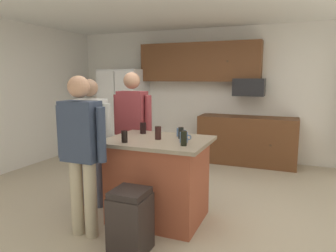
{
  "coord_description": "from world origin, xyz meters",
  "views": [
    {
      "loc": [
        1.34,
        -3.38,
        1.63
      ],
      "look_at": [
        -0.02,
        0.02,
        1.05
      ],
      "focal_mm": 32.83,
      "sensor_mm": 36.0,
      "label": 1
    }
  ],
  "objects_px": {
    "glass_stout_tall": "(184,138)",
    "glass_dark_ale": "(158,133)",
    "mug_blue_stoneware": "(184,137)",
    "tumbler_amber": "(181,133)",
    "glass_pilsner": "(124,136)",
    "person_guest_left": "(81,146)",
    "kitchen_island": "(158,179)",
    "trash_bin": "(130,221)",
    "microwave_over_range": "(249,87)",
    "person_host_foreground": "(91,135)",
    "refrigerator": "(124,112)",
    "mug_ceramic_white": "(180,132)",
    "glass_short_whisky": "(143,128)",
    "person_guest_right": "(133,125)"
  },
  "relations": [
    {
      "from": "glass_stout_tall",
      "to": "glass_dark_ale",
      "type": "bearing_deg",
      "value": 152.0
    },
    {
      "from": "mug_blue_stoneware",
      "to": "tumbler_amber",
      "type": "bearing_deg",
      "value": 118.07
    },
    {
      "from": "glass_stout_tall",
      "to": "glass_pilsner",
      "type": "xyz_separation_m",
      "value": [
        -0.64,
        -0.08,
        -0.01
      ]
    },
    {
      "from": "person_guest_left",
      "to": "kitchen_island",
      "type": "bearing_deg",
      "value": -0.0
    },
    {
      "from": "glass_pilsner",
      "to": "trash_bin",
      "type": "distance_m",
      "value": 0.88
    },
    {
      "from": "tumbler_amber",
      "to": "trash_bin",
      "type": "relative_size",
      "value": 0.21
    },
    {
      "from": "mug_blue_stoneware",
      "to": "glass_stout_tall",
      "type": "distance_m",
      "value": 0.16
    },
    {
      "from": "microwave_over_range",
      "to": "kitchen_island",
      "type": "xyz_separation_m",
      "value": [
        -0.62,
        -2.78,
        -0.97
      ]
    },
    {
      "from": "person_host_foreground",
      "to": "person_guest_left",
      "type": "height_order",
      "value": "person_guest_left"
    },
    {
      "from": "tumbler_amber",
      "to": "glass_dark_ale",
      "type": "height_order",
      "value": "glass_dark_ale"
    },
    {
      "from": "refrigerator",
      "to": "kitchen_island",
      "type": "relative_size",
      "value": 1.57
    },
    {
      "from": "refrigerator",
      "to": "mug_ceramic_white",
      "type": "relative_size",
      "value": 14.48
    },
    {
      "from": "microwave_over_range",
      "to": "glass_stout_tall",
      "type": "distance_m",
      "value": 3.03
    },
    {
      "from": "glass_stout_tall",
      "to": "glass_short_whisky",
      "type": "distance_m",
      "value": 0.82
    },
    {
      "from": "tumbler_amber",
      "to": "trash_bin",
      "type": "height_order",
      "value": "tumbler_amber"
    },
    {
      "from": "mug_blue_stoneware",
      "to": "glass_pilsner",
      "type": "bearing_deg",
      "value": -158.19
    },
    {
      "from": "glass_stout_tall",
      "to": "glass_short_whisky",
      "type": "bearing_deg",
      "value": 146.52
    },
    {
      "from": "person_guest_left",
      "to": "tumbler_amber",
      "type": "distance_m",
      "value": 1.1
    },
    {
      "from": "kitchen_island",
      "to": "trash_bin",
      "type": "relative_size",
      "value": 1.87
    },
    {
      "from": "person_guest_left",
      "to": "refrigerator",
      "type": "bearing_deg",
      "value": 64.58
    },
    {
      "from": "mug_blue_stoneware",
      "to": "glass_pilsner",
      "type": "height_order",
      "value": "glass_pilsner"
    },
    {
      "from": "person_host_foreground",
      "to": "glass_short_whisky",
      "type": "distance_m",
      "value": 0.66
    },
    {
      "from": "microwave_over_range",
      "to": "kitchen_island",
      "type": "relative_size",
      "value": 0.49
    },
    {
      "from": "glass_dark_ale",
      "to": "glass_short_whisky",
      "type": "relative_size",
      "value": 1.05
    },
    {
      "from": "microwave_over_range",
      "to": "person_guest_left",
      "type": "relative_size",
      "value": 0.34
    },
    {
      "from": "person_guest_left",
      "to": "glass_short_whisky",
      "type": "relative_size",
      "value": 11.88
    },
    {
      "from": "refrigerator",
      "to": "mug_ceramic_white",
      "type": "bearing_deg",
      "value": -48.19
    },
    {
      "from": "refrigerator",
      "to": "tumbler_amber",
      "type": "bearing_deg",
      "value": -48.98
    },
    {
      "from": "glass_dark_ale",
      "to": "trash_bin",
      "type": "height_order",
      "value": "glass_dark_ale"
    },
    {
      "from": "kitchen_island",
      "to": "glass_dark_ale",
      "type": "distance_m",
      "value": 0.54
    },
    {
      "from": "microwave_over_range",
      "to": "glass_short_whisky",
      "type": "xyz_separation_m",
      "value": [
        -0.93,
        -2.54,
        -0.44
      ]
    },
    {
      "from": "kitchen_island",
      "to": "person_guest_left",
      "type": "relative_size",
      "value": 0.69
    },
    {
      "from": "glass_pilsner",
      "to": "microwave_over_range",
      "type": "bearing_deg",
      "value": 73.95
    },
    {
      "from": "glass_stout_tall",
      "to": "kitchen_island",
      "type": "bearing_deg",
      "value": 150.9
    },
    {
      "from": "person_guest_right",
      "to": "glass_dark_ale",
      "type": "relative_size",
      "value": 11.69
    },
    {
      "from": "mug_ceramic_white",
      "to": "glass_short_whisky",
      "type": "height_order",
      "value": "glass_short_whisky"
    },
    {
      "from": "glass_stout_tall",
      "to": "glass_short_whisky",
      "type": "height_order",
      "value": "glass_stout_tall"
    },
    {
      "from": "glass_short_whisky",
      "to": "mug_ceramic_white",
      "type": "bearing_deg",
      "value": 1.93
    },
    {
      "from": "glass_stout_tall",
      "to": "tumbler_amber",
      "type": "height_order",
      "value": "glass_stout_tall"
    },
    {
      "from": "refrigerator",
      "to": "person_host_foreground",
      "type": "xyz_separation_m",
      "value": [
        1.05,
        -2.64,
        0.03
      ]
    },
    {
      "from": "mug_ceramic_white",
      "to": "trash_bin",
      "type": "distance_m",
      "value": 1.22
    },
    {
      "from": "trash_bin",
      "to": "glass_dark_ale",
      "type": "bearing_deg",
      "value": 92.41
    },
    {
      "from": "glass_pilsner",
      "to": "trash_bin",
      "type": "height_order",
      "value": "glass_pilsner"
    },
    {
      "from": "person_guest_right",
      "to": "mug_blue_stoneware",
      "type": "bearing_deg",
      "value": 8.79
    },
    {
      "from": "glass_short_whisky",
      "to": "glass_pilsner",
      "type": "bearing_deg",
      "value": -84.83
    },
    {
      "from": "kitchen_island",
      "to": "glass_stout_tall",
      "type": "distance_m",
      "value": 0.69
    },
    {
      "from": "refrigerator",
      "to": "glass_short_whisky",
      "type": "bearing_deg",
      "value": -55.42
    },
    {
      "from": "mug_blue_stoneware",
      "to": "refrigerator",
      "type": "bearing_deg",
      "value": 130.25
    },
    {
      "from": "trash_bin",
      "to": "refrigerator",
      "type": "bearing_deg",
      "value": 120.67
    },
    {
      "from": "refrigerator",
      "to": "glass_dark_ale",
      "type": "xyz_separation_m",
      "value": [
        1.98,
        -2.67,
        0.12
      ]
    }
  ]
}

